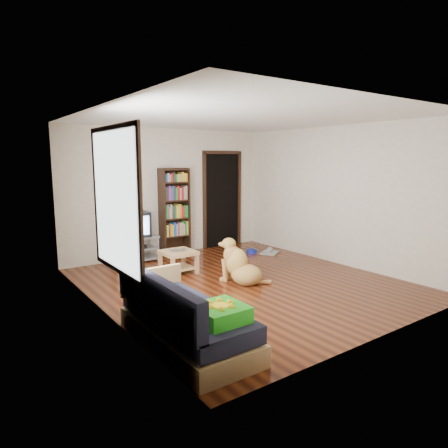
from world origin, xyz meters
TOP-DOWN VIEW (x-y plane):
  - ground at (0.00, 0.00)m, footprint 5.00×5.00m
  - ceiling at (0.00, 0.00)m, footprint 5.00×5.00m
  - wall_back at (0.00, 2.50)m, footprint 4.50×0.00m
  - wall_front at (0.00, -2.50)m, footprint 4.50×0.00m
  - wall_left at (-2.25, 0.00)m, footprint 0.00×5.00m
  - wall_right at (2.25, 0.00)m, footprint 0.00×5.00m
  - green_cushion at (-1.75, -1.91)m, footprint 0.47×0.47m
  - laptop at (-0.58, 1.03)m, footprint 0.31×0.23m
  - dog_bowl at (1.44, 1.51)m, footprint 0.22×0.22m
  - grey_rag at (1.74, 1.26)m, footprint 0.51×0.48m
  - window at (-2.23, -0.50)m, footprint 0.03×1.46m
  - doorway at (1.35, 2.48)m, footprint 1.03×0.05m
  - tv_stand at (-0.90, 2.25)m, footprint 0.90×0.45m
  - crt_tv at (-0.90, 2.27)m, footprint 0.55×0.52m
  - bookshelf at (0.05, 2.34)m, footprint 0.60×0.30m
  - sofa at (-1.87, -1.38)m, footprint 0.80×1.80m
  - coffee_table at (-0.58, 1.06)m, footprint 0.55×0.55m
  - dog at (-0.03, 0.01)m, footprint 0.65×0.83m

SIDE VIEW (x-z plane):
  - ground at x=0.00m, z-range 0.00..0.00m
  - grey_rag at x=1.74m, z-range 0.00..0.03m
  - dog_bowl at x=1.44m, z-range 0.00..0.08m
  - sofa at x=-1.87m, z-range -0.14..0.66m
  - tv_stand at x=-0.90m, z-range 0.02..0.52m
  - dog at x=-0.03m, z-range -0.10..0.65m
  - coffee_table at x=-0.58m, z-range 0.08..0.48m
  - laptop at x=-0.58m, z-range 0.40..0.42m
  - green_cushion at x=-1.75m, z-range 0.42..0.58m
  - crt_tv at x=-0.90m, z-range 0.45..1.03m
  - bookshelf at x=0.05m, z-range 0.10..1.90m
  - doorway at x=1.35m, z-range 0.03..2.21m
  - wall_back at x=0.00m, z-range -0.95..3.55m
  - wall_front at x=0.00m, z-range -0.95..3.55m
  - wall_left at x=-2.25m, z-range -1.20..3.80m
  - wall_right at x=2.25m, z-range -1.20..3.80m
  - window at x=-2.23m, z-range 0.65..2.35m
  - ceiling at x=0.00m, z-range 2.60..2.60m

